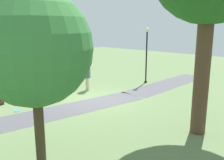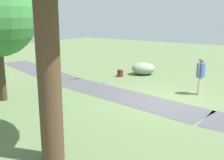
% 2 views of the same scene
% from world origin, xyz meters
% --- Properties ---
extents(ground_plane, '(48.00, 48.00, 0.00)m').
position_xyz_m(ground_plane, '(0.00, 0.00, 0.00)').
color(ground_plane, '#60764A').
extents(footpath_segment_mid, '(8.20, 3.16, 0.01)m').
position_xyz_m(footpath_segment_mid, '(1.94, 0.25, 0.00)').
color(footpath_segment_mid, '#504E54').
rests_on(footpath_segment_mid, ground).
extents(footpath_segment_far, '(8.19, 4.16, 0.01)m').
position_xyz_m(footpath_segment_far, '(9.71, -1.61, 0.00)').
color(footpath_segment_far, '#504E54').
rests_on(footpath_segment_far, ground).
extents(lawn_boulder, '(1.83, 1.80, 0.73)m').
position_xyz_m(lawn_boulder, '(3.18, -4.25, 0.36)').
color(lawn_boulder, gray).
rests_on(lawn_boulder, ground).
extents(man_near_boulder, '(0.28, 0.52, 1.67)m').
position_xyz_m(man_near_boulder, '(-0.92, -1.86, 0.97)').
color(man_near_boulder, beige).
rests_on(man_near_boulder, ground).
extents(backpack_by_boulder, '(0.35, 0.35, 0.40)m').
position_xyz_m(backpack_by_boulder, '(3.61, -5.29, 0.19)').
color(backpack_by_boulder, gray).
rests_on(backpack_by_boulder, ground).
extents(spare_backpack_on_lawn, '(0.33, 0.33, 0.40)m').
position_xyz_m(spare_backpack_on_lawn, '(3.99, -2.95, 0.19)').
color(spare_backpack_on_lawn, maroon).
rests_on(spare_backpack_on_lawn, ground).
extents(frisbee_on_grass, '(0.26, 0.26, 0.02)m').
position_xyz_m(frisbee_on_grass, '(3.95, -1.37, 0.01)').
color(frisbee_on_grass, '#3092D9').
rests_on(frisbee_on_grass, ground).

